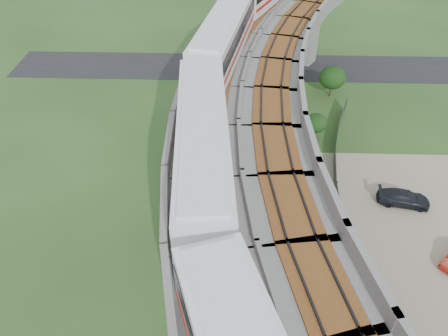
{
  "coord_description": "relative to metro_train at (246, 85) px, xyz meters",
  "views": [
    {
      "loc": [
        -0.24,
        -24.18,
        26.26
      ],
      "look_at": [
        -0.98,
        -0.98,
        7.5
      ],
      "focal_mm": 35.0,
      "sensor_mm": 36.0,
      "label": 1
    }
  ],
  "objects": [
    {
      "name": "viaduct",
      "position": [
        3.47,
        -1.88,
        -3.26
      ],
      "size": [
        19.58,
        73.98,
        11.4
      ],
      "color": "#99968E",
      "rests_on": "ground"
    },
    {
      "name": "dirt_lot",
      "position": [
        13.62,
        -3.88,
        -12.29
      ],
      "size": [
        18.0,
        26.0,
        0.04
      ],
      "primitive_type": "cube",
      "color": "gray",
      "rests_on": "ground"
    },
    {
      "name": "tree_2",
      "position": [
        6.0,
        4.49,
        -10.22
      ],
      "size": [
        2.4,
        2.4,
        3.11
      ],
      "color": "#382314",
      "rests_on": "ground"
    },
    {
      "name": "tree_1",
      "position": [
        7.58,
        11.82,
        -10.51
      ],
      "size": [
        2.3,
        2.3,
        2.78
      ],
      "color": "#382314",
      "rests_on": "ground"
    },
    {
      "name": "asphalt_road",
      "position": [
        -0.38,
        28.12,
        -12.29
      ],
      "size": [
        60.0,
        8.0,
        0.03
      ],
      "primitive_type": "cube",
      "color": "#232326",
      "rests_on": "ground"
    },
    {
      "name": "fence",
      "position": [
        9.38,
        -1.88,
        -11.56
      ],
      "size": [
        3.87,
        38.73,
        1.5
      ],
      "color": "#2D382D",
      "rests_on": "ground"
    },
    {
      "name": "car_dark",
      "position": [
        13.97,
        1.97,
        -11.63
      ],
      "size": [
        4.66,
        2.52,
        1.28
      ],
      "primitive_type": "imported",
      "rotation": [
        0.0,
        0.0,
        1.4
      ],
      "color": "black",
      "rests_on": "dirt_lot"
    },
    {
      "name": "ground",
      "position": [
        -0.38,
        -1.88,
        -12.31
      ],
      "size": [
        160.0,
        160.0,
        0.0
      ],
      "primitive_type": "plane",
      "color": "#274B1E",
      "rests_on": "ground"
    },
    {
      "name": "tree_3",
      "position": [
        6.19,
        -2.75,
        -9.98
      ],
      "size": [
        2.67,
        2.67,
        3.47
      ],
      "color": "#382314",
      "rests_on": "ground"
    },
    {
      "name": "tree_0",
      "position": [
        10.59,
        20.64,
        -9.88
      ],
      "size": [
        3.11,
        3.11,
        3.76
      ],
      "color": "#382314",
      "rests_on": "ground"
    },
    {
      "name": "metro_train",
      "position": [
        0.0,
        0.0,
        0.0
      ],
      "size": [
        11.48,
        61.31,
        3.64
      ],
      "color": "white",
      "rests_on": "ground"
    }
  ]
}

